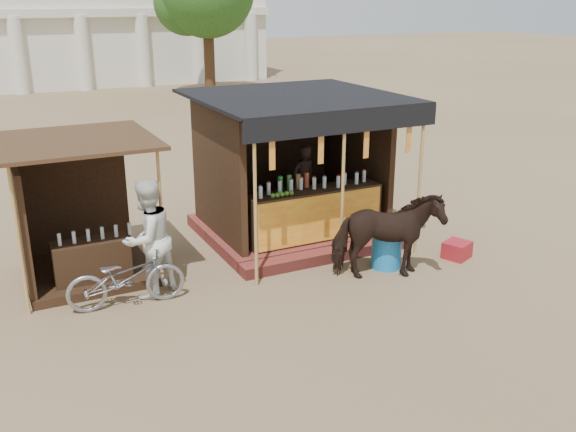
# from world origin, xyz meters

# --- Properties ---
(ground) EXTENTS (120.00, 120.00, 0.00)m
(ground) POSITION_xyz_m (0.00, 0.00, 0.00)
(ground) COLOR #846B4C
(ground) RESTS_ON ground
(main_stall) EXTENTS (3.60, 3.61, 2.78)m
(main_stall) POSITION_xyz_m (1.01, 3.36, 1.02)
(main_stall) COLOR maroon
(main_stall) RESTS_ON ground
(secondary_stall) EXTENTS (2.40, 2.40, 2.38)m
(secondary_stall) POSITION_xyz_m (-3.17, 3.24, 0.85)
(secondary_stall) COLOR #342013
(secondary_stall) RESTS_ON ground
(cow) EXTENTS (1.94, 1.34, 1.50)m
(cow) POSITION_xyz_m (1.46, 0.87, 0.75)
(cow) COLOR black
(cow) RESTS_ON ground
(motorbike) EXTENTS (1.82, 0.76, 0.93)m
(motorbike) POSITION_xyz_m (-2.66, 1.77, 0.47)
(motorbike) COLOR gray
(motorbike) RESTS_ON ground
(bystander) EXTENTS (1.15, 1.07, 1.89)m
(bystander) POSITION_xyz_m (-2.23, 2.00, 0.95)
(bystander) COLOR silver
(bystander) RESTS_ON ground
(blue_barrel) EXTENTS (0.68, 0.68, 0.75)m
(blue_barrel) POSITION_xyz_m (1.74, 1.24, 0.37)
(blue_barrel) COLOR #1973BD
(blue_barrel) RESTS_ON ground
(red_crate) EXTENTS (0.57, 0.55, 0.30)m
(red_crate) POSITION_xyz_m (3.13, 1.02, 0.15)
(red_crate) COLOR maroon
(red_crate) RESTS_ON ground
(cooler) EXTENTS (0.66, 0.47, 0.46)m
(cooler) POSITION_xyz_m (2.24, 2.60, 0.23)
(cooler) COLOR #176931
(cooler) RESTS_ON ground
(background_building) EXTENTS (26.00, 7.45, 8.18)m
(background_building) POSITION_xyz_m (-2.00, 29.94, 3.98)
(background_building) COLOR silver
(background_building) RESTS_ON ground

